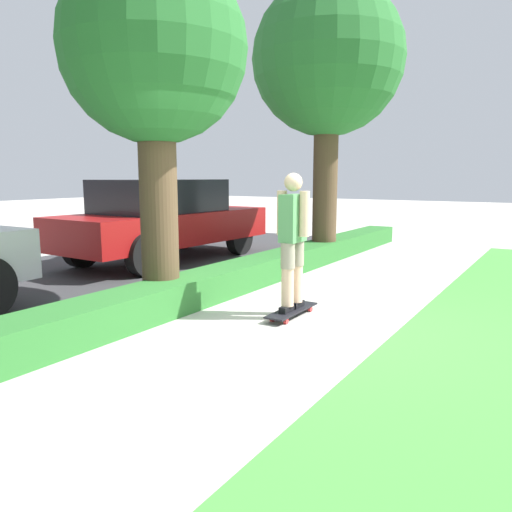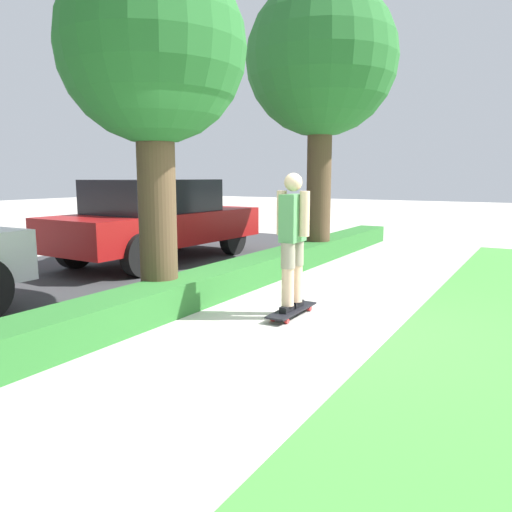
{
  "view_description": "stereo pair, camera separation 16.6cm",
  "coord_description": "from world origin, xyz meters",
  "px_view_note": "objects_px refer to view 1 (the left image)",
  "views": [
    {
      "loc": [
        -4.71,
        -2.44,
        1.64
      ],
      "look_at": [
        0.14,
        0.6,
        0.72
      ],
      "focal_mm": 35.0,
      "sensor_mm": 36.0,
      "label": 1
    },
    {
      "loc": [
        -4.79,
        -2.3,
        1.64
      ],
      "look_at": [
        0.14,
        0.6,
        0.72
      ],
      "focal_mm": 35.0,
      "sensor_mm": 36.0,
      "label": 2
    }
  ],
  "objects_px": {
    "skateboard": "(292,311)",
    "skater_person": "(293,238)",
    "tree_mid": "(154,56)",
    "parked_car_middle": "(164,219)",
    "tree_far": "(328,62)"
  },
  "relations": [
    {
      "from": "tree_mid",
      "to": "tree_far",
      "type": "relative_size",
      "value": 0.81
    },
    {
      "from": "skater_person",
      "to": "skateboard",
      "type": "bearing_deg",
      "value": -161.57
    },
    {
      "from": "tree_far",
      "to": "parked_car_middle",
      "type": "relative_size",
      "value": 1.15
    },
    {
      "from": "tree_mid",
      "to": "parked_car_middle",
      "type": "bearing_deg",
      "value": 41.54
    },
    {
      "from": "skateboard",
      "to": "skater_person",
      "type": "xyz_separation_m",
      "value": [
        0.0,
        0.0,
        0.86
      ]
    },
    {
      "from": "skateboard",
      "to": "parked_car_middle",
      "type": "height_order",
      "value": "parked_car_middle"
    },
    {
      "from": "skater_person",
      "to": "tree_mid",
      "type": "relative_size",
      "value": 0.38
    },
    {
      "from": "skater_person",
      "to": "parked_car_middle",
      "type": "height_order",
      "value": "skater_person"
    },
    {
      "from": "skater_person",
      "to": "tree_mid",
      "type": "distance_m",
      "value": 2.69
    },
    {
      "from": "tree_mid",
      "to": "parked_car_middle",
      "type": "height_order",
      "value": "tree_mid"
    },
    {
      "from": "skater_person",
      "to": "tree_far",
      "type": "relative_size",
      "value": 0.3
    },
    {
      "from": "skater_person",
      "to": "tree_mid",
      "type": "height_order",
      "value": "tree_mid"
    },
    {
      "from": "skateboard",
      "to": "parked_car_middle",
      "type": "xyz_separation_m",
      "value": [
        2.18,
        3.97,
        0.76
      ]
    },
    {
      "from": "skateboard",
      "to": "tree_far",
      "type": "bearing_deg",
      "value": 19.33
    },
    {
      "from": "skateboard",
      "to": "tree_mid",
      "type": "distance_m",
      "value": 3.4
    }
  ]
}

